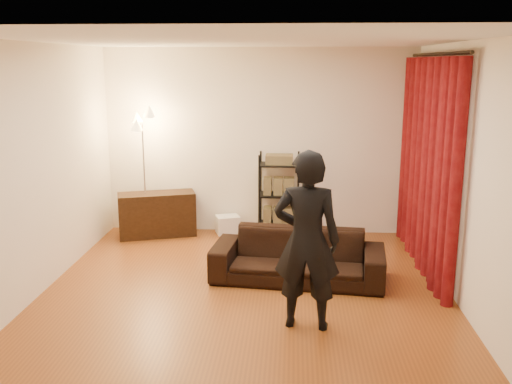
# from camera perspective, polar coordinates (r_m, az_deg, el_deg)

# --- Properties ---
(floor) EXTENTS (5.00, 5.00, 0.00)m
(floor) POSITION_cam_1_polar(r_m,az_deg,el_deg) (6.31, -1.10, -10.39)
(floor) COLOR brown
(floor) RESTS_ON ground
(ceiling) EXTENTS (5.00, 5.00, 0.00)m
(ceiling) POSITION_cam_1_polar(r_m,az_deg,el_deg) (5.80, -1.22, 14.94)
(ceiling) COLOR white
(ceiling) RESTS_ON ground
(wall_back) EXTENTS (5.00, 0.00, 5.00)m
(wall_back) POSITION_cam_1_polar(r_m,az_deg,el_deg) (8.36, 0.31, 5.04)
(wall_back) COLOR #F0E3CD
(wall_back) RESTS_ON ground
(wall_front) EXTENTS (5.00, 0.00, 5.00)m
(wall_front) POSITION_cam_1_polar(r_m,az_deg,el_deg) (3.50, -4.69, -6.21)
(wall_front) COLOR #F0E3CD
(wall_front) RESTS_ON ground
(wall_left) EXTENTS (0.00, 5.00, 5.00)m
(wall_left) POSITION_cam_1_polar(r_m,az_deg,el_deg) (6.49, -21.37, 1.87)
(wall_left) COLOR #F0E3CD
(wall_left) RESTS_ON ground
(wall_right) EXTENTS (0.00, 5.00, 5.00)m
(wall_right) POSITION_cam_1_polar(r_m,az_deg,el_deg) (6.14, 20.27, 1.36)
(wall_right) COLOR #F0E3CD
(wall_right) RESTS_ON ground
(curtain_rod) EXTENTS (0.04, 2.65, 0.04)m
(curtain_rod) POSITION_cam_1_polar(r_m,az_deg,el_deg) (7.09, 17.70, 13.01)
(curtain_rod) COLOR black
(curtain_rod) RESTS_ON wall_right
(curtain) EXTENTS (0.22, 2.65, 2.55)m
(curtain) POSITION_cam_1_polar(r_m,az_deg,el_deg) (7.19, 16.84, 2.59)
(curtain) COLOR maroon
(curtain) RESTS_ON ground
(sofa) EXTENTS (2.05, 0.99, 0.58)m
(sofa) POSITION_cam_1_polar(r_m,az_deg,el_deg) (6.67, 4.21, -6.45)
(sofa) COLOR black
(sofa) RESTS_ON ground
(person) EXTENTS (0.67, 0.48, 1.72)m
(person) POSITION_cam_1_polar(r_m,az_deg,el_deg) (5.36, 5.09, -4.87)
(person) COLOR black
(person) RESTS_ON ground
(media_cabinet) EXTENTS (1.17, 0.73, 0.64)m
(media_cabinet) POSITION_cam_1_polar(r_m,az_deg,el_deg) (8.44, -9.87, -2.22)
(media_cabinet) COLOR black
(media_cabinet) RESTS_ON ground
(storage_boxes) EXTENTS (0.40, 0.37, 0.27)m
(storage_boxes) POSITION_cam_1_polar(r_m,az_deg,el_deg) (8.47, -2.85, -3.27)
(storage_boxes) COLOR silver
(storage_boxes) RESTS_ON ground
(wire_shelf) EXTENTS (0.56, 0.40, 1.22)m
(wire_shelf) POSITION_cam_1_polar(r_m,az_deg,el_deg) (8.26, 2.31, -0.28)
(wire_shelf) COLOR black
(wire_shelf) RESTS_ON ground
(floor_lamp) EXTENTS (0.35, 0.35, 1.83)m
(floor_lamp) POSITION_cam_1_polar(r_m,az_deg,el_deg) (8.30, -11.11, 1.69)
(floor_lamp) COLOR silver
(floor_lamp) RESTS_ON ground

